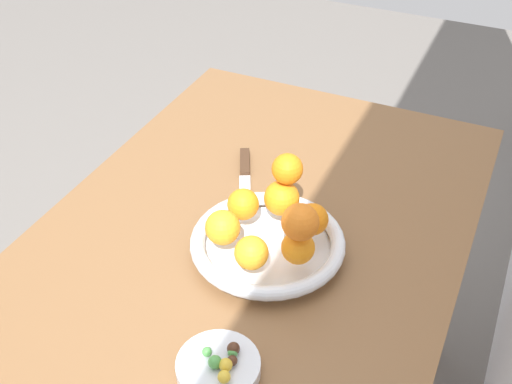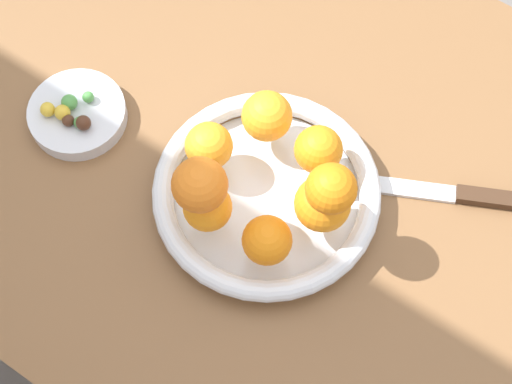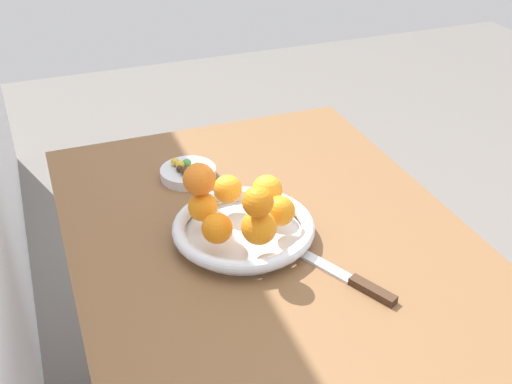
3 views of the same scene
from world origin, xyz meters
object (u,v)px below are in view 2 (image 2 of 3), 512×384
at_px(orange_5, 318,150).
at_px(candy_ball_4, 83,123).
at_px(orange_4, 323,204).
at_px(orange_6, 200,185).
at_px(orange_3, 267,240).
at_px(candy_ball_5, 80,123).
at_px(candy_ball_1, 48,109).
at_px(candy_dish, 78,114).
at_px(candy_ball_6, 62,112).
at_px(candy_ball_2, 88,97).
at_px(orange_0, 267,116).
at_px(dining_table, 319,217).
at_px(candy_ball_0, 68,121).
at_px(orange_2, 207,207).
at_px(orange_1, 209,146).
at_px(candy_ball_3, 69,102).
at_px(knife, 442,193).
at_px(orange_7, 331,189).
at_px(fruit_bowl, 266,193).

bearing_deg(orange_5, candy_ball_4, 22.62).
relative_size(orange_4, orange_6, 1.06).
bearing_deg(orange_3, candy_ball_5, -2.71).
bearing_deg(orange_4, candy_ball_1, 10.18).
distance_m(candy_dish, candy_ball_4, 0.03).
xyz_separation_m(candy_dish, candy_ball_6, (0.01, 0.02, 0.02)).
bearing_deg(candy_ball_6, candy_ball_2, -106.83).
bearing_deg(candy_ball_5, orange_6, 174.31).
bearing_deg(candy_ball_5, orange_0, -149.76).
bearing_deg(candy_ball_1, dining_table, -161.64).
distance_m(candy_dish, orange_4, 0.34).
relative_size(dining_table, candy_ball_0, 70.94).
xyz_separation_m(orange_0, orange_2, (-0.01, 0.13, -0.00)).
bearing_deg(candy_ball_5, candy_ball_1, 10.76).
bearing_deg(orange_1, candy_ball_0, 16.36).
bearing_deg(candy_ball_1, candy_ball_2, -124.43).
height_order(orange_1, candy_ball_1, orange_1).
xyz_separation_m(candy_ball_4, candy_ball_6, (0.03, 0.00, 0.00)).
bearing_deg(candy_ball_3, candy_ball_4, 158.28).
bearing_deg(dining_table, candy_ball_6, 18.26).
xyz_separation_m(orange_2, orange_3, (-0.08, -0.00, 0.00)).
bearing_deg(orange_0, orange_4, 152.19).
bearing_deg(orange_3, candy_dish, -5.14).
bearing_deg(knife, orange_3, 55.83).
height_order(orange_6, orange_7, orange_7).
height_order(candy_dish, orange_2, orange_2).
xyz_separation_m(orange_0, candy_ball_3, (0.23, 0.10, -0.04)).
relative_size(dining_table, fruit_bowl, 4.02).
xyz_separation_m(dining_table, candy_ball_3, (0.32, 0.09, 0.12)).
xyz_separation_m(candy_ball_1, candy_ball_3, (-0.02, -0.02, 0.00)).
distance_m(orange_2, knife, 0.29).
height_order(orange_0, candy_ball_3, orange_0).
relative_size(candy_ball_3, knife, 0.08).
bearing_deg(orange_7, orange_5, -51.82).
xyz_separation_m(fruit_bowl, orange_1, (0.08, 0.00, 0.05)).
xyz_separation_m(orange_6, orange_7, (-0.12, -0.07, 0.01)).
bearing_deg(orange_5, orange_3, 95.67).
bearing_deg(candy_ball_3, orange_1, -170.55).
bearing_deg(fruit_bowl, candy_ball_3, 7.78).
relative_size(orange_4, candy_ball_1, 3.46).
bearing_deg(candy_ball_1, orange_0, -152.89).
height_order(orange_6, candy_ball_3, orange_6).
distance_m(dining_table, orange_4, 0.17).
xyz_separation_m(orange_1, orange_4, (-0.15, -0.01, 0.00)).
distance_m(dining_table, candy_ball_0, 0.35).
height_order(dining_table, orange_7, orange_7).
relative_size(candy_ball_1, candy_ball_5, 1.22).
bearing_deg(orange_3, orange_4, -112.13).
bearing_deg(orange_4, orange_5, -54.48).
bearing_deg(candy_dish, knife, -159.36).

